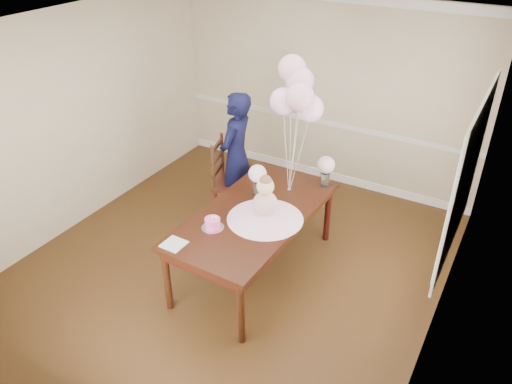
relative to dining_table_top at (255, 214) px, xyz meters
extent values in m
cube|color=#321D0C|center=(-0.28, -0.05, -0.78)|extent=(4.50, 5.00, 0.00)
cube|color=white|center=(-0.28, -0.05, 1.92)|extent=(4.50, 5.00, 0.02)
cube|color=#BEAB8C|center=(-0.28, 2.45, 0.57)|extent=(4.50, 0.02, 2.70)
cube|color=#BEAB8C|center=(-0.28, -2.55, 0.57)|extent=(4.50, 0.02, 2.70)
cube|color=#BEAB8C|center=(-2.53, -0.05, 0.57)|extent=(0.02, 5.00, 2.70)
cube|color=#BEAB8C|center=(1.97, -0.05, 0.57)|extent=(0.02, 5.00, 2.70)
cube|color=silver|center=(-0.28, 2.44, 0.12)|extent=(4.50, 0.02, 0.07)
cube|color=white|center=(-0.28, 2.44, -0.72)|extent=(4.50, 0.02, 0.12)
cube|color=white|center=(1.95, 0.45, 0.77)|extent=(0.02, 1.66, 1.56)
cube|color=silver|center=(1.93, 0.45, 0.77)|extent=(0.01, 1.50, 1.40)
cube|color=black|center=(0.00, 0.00, 0.00)|extent=(1.12, 2.16, 0.05)
cube|color=black|center=(0.00, 0.00, -0.08)|extent=(1.01, 2.05, 0.11)
cylinder|color=black|center=(-0.47, -0.97, -0.40)|extent=(0.08, 0.08, 0.75)
cylinder|color=black|center=(0.42, -0.99, -0.40)|extent=(0.08, 0.08, 0.75)
cylinder|color=black|center=(-0.42, 0.99, -0.40)|extent=(0.08, 0.08, 0.75)
cylinder|color=black|center=(0.47, 0.97, -0.40)|extent=(0.08, 0.08, 0.75)
cone|color=#FFBBE2|center=(0.16, -0.06, 0.08)|extent=(0.83, 0.83, 0.11)
sphere|color=pink|center=(0.16, -0.06, 0.22)|extent=(0.26, 0.26, 0.26)
sphere|color=beige|center=(0.16, -0.06, 0.42)|extent=(0.18, 0.18, 0.18)
sphere|color=brown|center=(0.16, -0.06, 0.49)|extent=(0.13, 0.13, 0.13)
cylinder|color=#BDBCC1|center=(-0.23, -0.48, 0.03)|extent=(0.24, 0.24, 0.01)
cylinder|color=#FF50AE|center=(-0.23, -0.48, 0.09)|extent=(0.16, 0.16, 0.11)
sphere|color=white|center=(-0.23, -0.48, 0.16)|extent=(0.03, 0.03, 0.03)
sphere|color=white|center=(-0.19, -0.46, 0.16)|extent=(0.03, 0.03, 0.03)
cylinder|color=silver|center=(-0.15, 0.32, 0.11)|extent=(0.11, 0.11, 0.17)
sphere|color=#FCD3DC|center=(-0.15, 0.32, 0.30)|extent=(0.20, 0.20, 0.20)
cylinder|color=silver|center=(0.43, 0.90, 0.11)|extent=(0.11, 0.11, 0.17)
sphere|color=beige|center=(0.43, 0.90, 0.30)|extent=(0.20, 0.20, 0.20)
cube|color=silver|center=(-0.40, -0.90, 0.03)|extent=(0.22, 0.22, 0.01)
cylinder|color=silver|center=(0.12, 0.59, 0.04)|extent=(0.04, 0.04, 0.02)
sphere|color=#FFB4DA|center=(0.01, 0.59, 1.10)|extent=(0.30, 0.30, 0.30)
sphere|color=#E3A1B8|center=(0.23, 0.53, 1.20)|extent=(0.30, 0.30, 0.30)
sphere|color=#DE9DBF|center=(0.15, 0.69, 1.31)|extent=(0.30, 0.30, 0.30)
sphere|color=#E7A4B1|center=(0.04, 0.72, 1.42)|extent=(0.30, 0.30, 0.30)
sphere|color=#FFB4D1|center=(0.28, 0.67, 1.04)|extent=(0.30, 0.30, 0.30)
cylinder|color=white|center=(0.07, 0.59, 0.49)|extent=(0.10, 0.01, 0.89)
cylinder|color=white|center=(0.17, 0.56, 0.54)|extent=(0.11, 0.06, 1.00)
cylinder|color=silver|center=(0.13, 0.64, 0.59)|extent=(0.03, 0.10, 1.11)
cylinder|color=white|center=(0.08, 0.65, 0.65)|extent=(0.09, 0.11, 1.21)
cylinder|color=white|center=(0.20, 0.63, 0.46)|extent=(0.15, 0.07, 0.83)
cube|color=#3E1711|center=(-0.82, 0.87, -0.29)|extent=(0.58, 0.58, 0.05)
cylinder|color=#3D1E10|center=(-0.95, 0.63, -0.54)|extent=(0.05, 0.05, 0.46)
cylinder|color=#3B1D10|center=(-0.58, 0.74, -0.54)|extent=(0.05, 0.05, 0.46)
cylinder|color=#38190F|center=(-1.06, 1.01, -0.54)|extent=(0.05, 0.05, 0.46)
cylinder|color=black|center=(-0.68, 1.11, -0.54)|extent=(0.05, 0.05, 0.46)
cylinder|color=#37200F|center=(-0.97, 0.63, 0.02)|extent=(0.05, 0.05, 0.60)
cylinder|color=#3B1710|center=(-1.08, 1.00, 0.02)|extent=(0.05, 0.05, 0.60)
cube|color=#33130D|center=(-1.03, 0.82, -0.11)|extent=(0.15, 0.42, 0.05)
cube|color=#3A170F|center=(-1.03, 0.82, 0.07)|extent=(0.15, 0.42, 0.05)
cube|color=#381B0F|center=(-1.03, 0.82, 0.24)|extent=(0.15, 0.42, 0.05)
imported|color=black|center=(-0.83, 0.96, 0.08)|extent=(0.47, 0.66, 1.71)
camera|label=1|loc=(2.26, -3.91, 2.97)|focal=35.00mm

